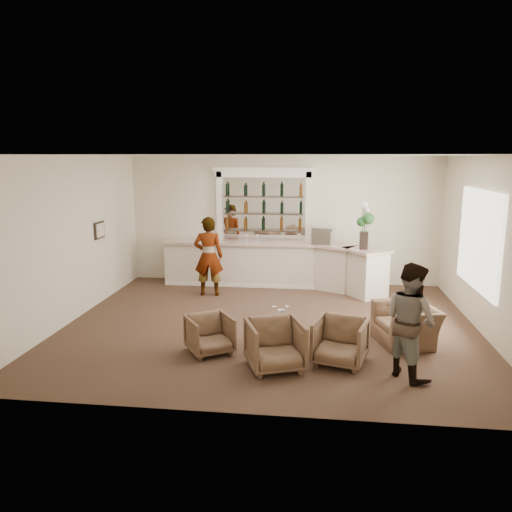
{
  "coord_description": "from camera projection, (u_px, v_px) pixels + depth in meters",
  "views": [
    {
      "loc": [
        0.87,
        -9.37,
        3.28
      ],
      "look_at": [
        -0.39,
        0.9,
        1.2
      ],
      "focal_mm": 35.0,
      "sensor_mm": 36.0,
      "label": 1
    }
  ],
  "objects": [
    {
      "name": "cocktail_table",
      "position": [
        281.0,
        332.0,
        8.73
      ],
      "size": [
        0.7,
        0.7,
        0.5
      ],
      "primitive_type": "cylinder",
      "color": "#4F3722",
      "rests_on": "ground"
    },
    {
      "name": "back_bar_alcove",
      "position": [
        263.0,
        206.0,
        12.85
      ],
      "size": [
        2.64,
        0.25,
        3.0
      ],
      "color": "white",
      "rests_on": "ground"
    },
    {
      "name": "wine_glass_bar_right",
      "position": [
        257.0,
        238.0,
        12.59
      ],
      "size": [
        0.07,
        0.07,
        0.21
      ],
      "primitive_type": null,
      "color": "white",
      "rests_on": "bar_counter"
    },
    {
      "name": "sommelier",
      "position": [
        209.0,
        256.0,
        11.83
      ],
      "size": [
        0.74,
        0.53,
        1.9
      ],
      "primitive_type": "imported",
      "rotation": [
        0.0,
        0.0,
        3.25
      ],
      "color": "gray",
      "rests_on": "ground"
    },
    {
      "name": "flower_vase",
      "position": [
        364.0,
        223.0,
        11.58
      ],
      "size": [
        0.29,
        0.29,
        1.09
      ],
      "color": "black",
      "rests_on": "bar_counter"
    },
    {
      "name": "ground",
      "position": [
        270.0,
        325.0,
        9.87
      ],
      "size": [
        8.0,
        8.0,
        0.0
      ],
      "primitive_type": "plane",
      "color": "#4E3427",
      "rests_on": "ground"
    },
    {
      "name": "wine_glass_tbl_a",
      "position": [
        274.0,
        312.0,
        8.7
      ],
      "size": [
        0.07,
        0.07,
        0.21
      ],
      "primitive_type": null,
      "color": "white",
      "rests_on": "cocktail_table"
    },
    {
      "name": "wine_glass_tbl_c",
      "position": [
        283.0,
        315.0,
        8.52
      ],
      "size": [
        0.07,
        0.07,
        0.21
      ],
      "primitive_type": null,
      "color": "white",
      "rests_on": "cocktail_table"
    },
    {
      "name": "napkin_holder",
      "position": [
        280.0,
        313.0,
        8.8
      ],
      "size": [
        0.08,
        0.08,
        0.12
      ],
      "primitive_type": "cube",
      "color": "white",
      "rests_on": "cocktail_table"
    },
    {
      "name": "wine_glass_tbl_b",
      "position": [
        287.0,
        312.0,
        8.72
      ],
      "size": [
        0.07,
        0.07,
        0.21
      ],
      "primitive_type": null,
      "color": "white",
      "rests_on": "cocktail_table"
    },
    {
      "name": "armchair_left",
      "position": [
        210.0,
        334.0,
        8.42
      ],
      "size": [
        0.97,
        0.98,
        0.65
      ],
      "primitive_type": "imported",
      "rotation": [
        0.0,
        0.0,
        0.58
      ],
      "color": "brown",
      "rests_on": "ground"
    },
    {
      "name": "wine_glass_bar_left",
      "position": [
        247.0,
        238.0,
        12.6
      ],
      "size": [
        0.07,
        0.07,
        0.21
      ],
      "primitive_type": null,
      "color": "white",
      "rests_on": "bar_counter"
    },
    {
      "name": "armchair_right",
      "position": [
        340.0,
        342.0,
        7.97
      ],
      "size": [
        0.98,
        1.0,
        0.74
      ],
      "primitive_type": "imported",
      "rotation": [
        0.0,
        0.0,
        -0.27
      ],
      "color": "brown",
      "rests_on": "ground"
    },
    {
      "name": "bar_counter",
      "position": [
        275.0,
        264.0,
        12.69
      ],
      "size": [
        5.72,
        1.8,
        1.14
      ],
      "color": "beige",
      "rests_on": "ground"
    },
    {
      "name": "armchair_far",
      "position": [
        406.0,
        325.0,
        8.84
      ],
      "size": [
        1.19,
        1.28,
        0.69
      ],
      "primitive_type": "imported",
      "rotation": [
        0.0,
        0.0,
        -1.29
      ],
      "color": "brown",
      "rests_on": "ground"
    },
    {
      "name": "espresso_machine",
      "position": [
        323.0,
        236.0,
        12.3
      ],
      "size": [
        0.58,
        0.52,
        0.42
      ],
      "primitive_type": "cube",
      "rotation": [
        0.0,
        0.0,
        -0.28
      ],
      "color": "silver",
      "rests_on": "bar_counter"
    },
    {
      "name": "armchair_center",
      "position": [
        275.0,
        345.0,
        7.77
      ],
      "size": [
        1.07,
        1.09,
        0.77
      ],
      "primitive_type": "imported",
      "rotation": [
        0.0,
        0.0,
        0.35
      ],
      "color": "brown",
      "rests_on": "ground"
    },
    {
      "name": "room_shell",
      "position": [
        282.0,
        204.0,
        10.08
      ],
      "size": [
        8.04,
        7.02,
        3.32
      ],
      "color": "beige",
      "rests_on": "ground"
    },
    {
      "name": "guest",
      "position": [
        410.0,
        320.0,
        7.42
      ],
      "size": [
        1.03,
        1.08,
        1.76
      ],
      "primitive_type": "imported",
      "rotation": [
        0.0,
        0.0,
        2.16
      ],
      "color": "gray",
      "rests_on": "ground"
    }
  ]
}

